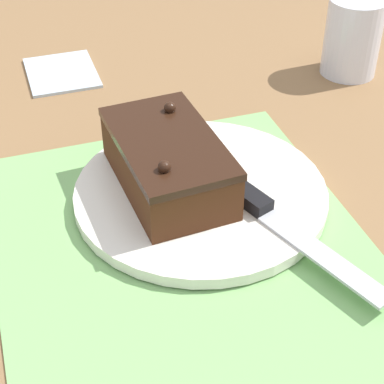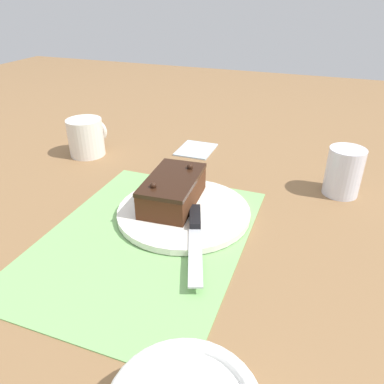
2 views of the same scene
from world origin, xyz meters
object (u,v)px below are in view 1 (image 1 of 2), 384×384
Objects in this scene: cake_plate at (201,193)px; serving_knife at (268,213)px; chocolate_cake at (168,162)px; drinking_glass at (353,37)px.

serving_knife is (-0.06, -0.05, 0.01)m from cake_plate.
chocolate_cake reaches higher than serving_knife.
cake_plate is at bearing -119.11° from chocolate_cake.
cake_plate is 0.08m from serving_knife.
serving_knife is 0.35m from drinking_glass.
chocolate_cake is 0.81× the size of serving_knife.
cake_plate is 1.53× the size of chocolate_cake.
chocolate_cake is at bearing -66.50° from serving_knife.
chocolate_cake is 0.36m from drinking_glass.
drinking_glass is (0.26, -0.23, 0.03)m from serving_knife.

